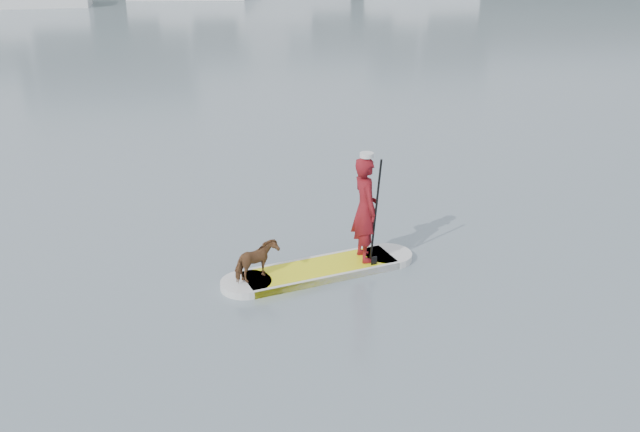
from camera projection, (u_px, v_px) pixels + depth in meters
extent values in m
plane|color=slate|center=(530.00, 297.00, 10.76)|extent=(140.00, 140.00, 0.00)
cube|color=#F2F216|center=(320.00, 270.00, 11.48)|extent=(2.61, 1.30, 0.12)
cylinder|color=silver|center=(246.00, 284.00, 11.01)|extent=(0.80, 0.80, 0.12)
cylinder|color=silver|center=(388.00, 256.00, 11.94)|extent=(0.80, 0.80, 0.12)
cube|color=silver|center=(311.00, 261.00, 11.79)|extent=(2.46, 0.58, 0.12)
cube|color=silver|center=(329.00, 280.00, 11.17)|extent=(2.46, 0.58, 0.12)
imported|color=maroon|center=(365.00, 209.00, 11.42)|extent=(0.47, 0.67, 1.74)
cylinder|color=silver|center=(367.00, 155.00, 11.07)|extent=(0.22, 0.22, 0.07)
imported|color=brown|center=(256.00, 261.00, 10.94)|extent=(0.78, 0.67, 0.61)
cylinder|color=black|center=(375.00, 214.00, 11.19)|extent=(0.10, 0.30, 1.89)
cube|color=black|center=(374.00, 266.00, 11.53)|extent=(0.10, 0.04, 0.32)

